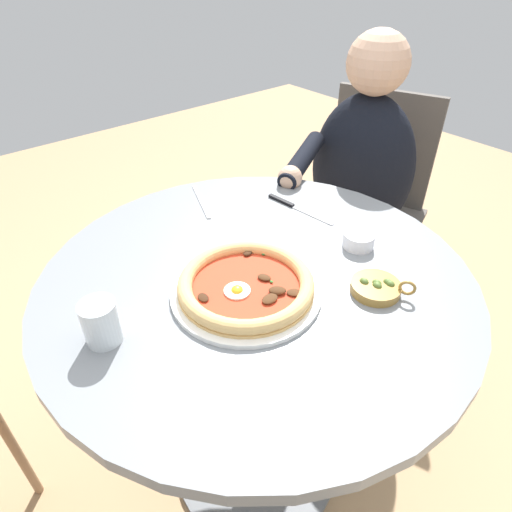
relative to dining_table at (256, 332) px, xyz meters
name	(u,v)px	position (x,y,z in m)	size (l,w,h in m)	color
ground_plane	(256,462)	(0.00, 0.00, -0.59)	(6.00, 6.00, 0.02)	tan
dining_table	(256,332)	(0.00, 0.00, 0.00)	(0.92, 0.92, 0.75)	gray
pizza_on_plate	(246,286)	(-0.03, 0.06, 0.19)	(0.30, 0.30, 0.04)	white
water_glass	(102,325)	(0.03, 0.33, 0.21)	(0.06, 0.06, 0.08)	silver
steak_knife	(290,205)	(0.16, -0.25, 0.18)	(0.21, 0.03, 0.01)	silver
ramekin_capers	(359,239)	(-0.07, -0.25, 0.19)	(0.07, 0.07, 0.03)	white
olive_pan	(377,287)	(-0.20, -0.15, 0.19)	(0.12, 0.10, 0.04)	olive
fork_utensil	(201,201)	(0.33, -0.09, 0.18)	(0.18, 0.08, 0.00)	#BCBCC1
diner_person	(353,222)	(0.25, -0.67, -0.08)	(0.42, 0.56, 1.13)	#282833
cafe_chair_diner	(368,194)	(0.30, -0.81, -0.04)	(0.54, 0.54, 0.90)	#504A45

